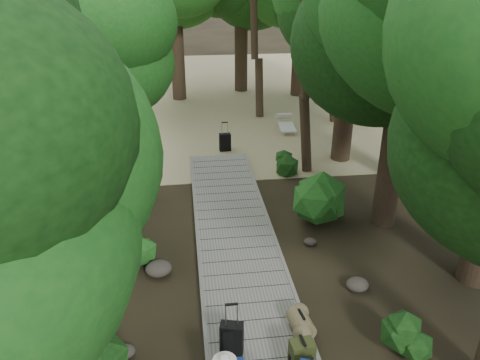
{
  "coord_description": "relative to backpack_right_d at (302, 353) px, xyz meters",
  "views": [
    {
      "loc": [
        -1.15,
        -8.44,
        6.43
      ],
      "look_at": [
        0.29,
        2.99,
        1.0
      ],
      "focal_mm": 35.0,
      "sensor_mm": 36.0,
      "label": 1
    }
  ],
  "objects": [
    {
      "name": "ground",
      "position": [
        -0.62,
        2.74,
        -0.42
      ],
      "size": [
        120.0,
        120.0,
        0.0
      ],
      "primitive_type": "plane",
      "color": "#322A19",
      "rests_on": "ground"
    },
    {
      "name": "sand_beach",
      "position": [
        -0.62,
        18.74,
        -0.41
      ],
      "size": [
        40.0,
        22.0,
        0.02
      ],
      "primitive_type": "cube",
      "color": "tan",
      "rests_on": "ground"
    },
    {
      "name": "boardwalk",
      "position": [
        -0.62,
        3.74,
        -0.36
      ],
      "size": [
        2.0,
        12.0,
        0.12
      ],
      "primitive_type": "cube",
      "color": "gray",
      "rests_on": "ground"
    },
    {
      "name": "backpack_right_d",
      "position": [
        0.0,
        0.0,
        0.0
      ],
      "size": [
        0.42,
        0.32,
        0.61
      ],
      "primitive_type": null,
      "rotation": [
        0.0,
        0.0,
        0.09
      ],
      "color": "#38411D",
      "rests_on": "boardwalk"
    },
    {
      "name": "duffel_right_khaki",
      "position": [
        0.2,
        0.83,
        -0.11
      ],
      "size": [
        0.46,
        0.63,
        0.39
      ],
      "primitive_type": null,
      "rotation": [
        0.0,
        0.0,
        0.14
      ],
      "color": "olive",
      "rests_on": "boardwalk"
    },
    {
      "name": "suitcase_on_boardwalk",
      "position": [
        -1.14,
        0.49,
        0.01
      ],
      "size": [
        0.44,
        0.31,
        0.62
      ],
      "primitive_type": null,
      "rotation": [
        0.0,
        0.0,
        -0.24
      ],
      "color": "black",
      "rests_on": "boardwalk"
    },
    {
      "name": "lone_suitcase_on_sand",
      "position": [
        -0.29,
        10.44,
        -0.08
      ],
      "size": [
        0.43,
        0.26,
        0.65
      ],
      "primitive_type": null,
      "rotation": [
        0.0,
        0.0,
        0.07
      ],
      "color": "black",
      "rests_on": "sand_beach"
    },
    {
      "name": "hat_white",
      "position": [
        -1.35,
        -0.54,
        0.63
      ],
      "size": [
        0.38,
        0.38,
        0.13
      ],
      "primitive_type": null,
      "color": "silver",
      "rests_on": "backpack_left_c"
    },
    {
      "name": "kayak",
      "position": [
        -3.72,
        12.89,
        -0.23
      ],
      "size": [
        0.95,
        3.52,
        0.35
      ],
      "primitive_type": "ellipsoid",
      "rotation": [
        0.0,
        0.0,
        0.05
      ],
      "color": "red",
      "rests_on": "sand_beach"
    },
    {
      "name": "sun_lounger",
      "position": [
        2.44,
        12.25,
        -0.09
      ],
      "size": [
        0.78,
        1.98,
        0.63
      ],
      "primitive_type": null,
      "rotation": [
        0.0,
        0.0,
        -0.08
      ],
      "color": "silver",
      "rests_on": "sand_beach"
    },
    {
      "name": "tree_right_c",
      "position": [
        3.42,
        4.68,
        3.97
      ],
      "size": [
        5.08,
        5.08,
        8.79
      ],
      "primitive_type": null,
      "color": "black",
      "rests_on": "ground"
    },
    {
      "name": "tree_right_d",
      "position": [
        5.23,
        6.62,
        5.06
      ],
      "size": [
        5.98,
        5.98,
        10.96
      ],
      "primitive_type": null,
      "color": "black",
      "rests_on": "ground"
    },
    {
      "name": "tree_right_e",
      "position": [
        3.7,
        9.15,
        4.36
      ],
      "size": [
        5.32,
        5.32,
        9.57
      ],
      "primitive_type": null,
      "color": "black",
      "rests_on": "ground"
    },
    {
      "name": "tree_right_f",
      "position": [
        6.0,
        12.9,
        4.46
      ],
      "size": [
        5.47,
        5.47,
        9.76
      ],
      "primitive_type": null,
      "color": "black",
      "rests_on": "ground"
    },
    {
      "name": "tree_left_c",
      "position": [
        -4.33,
        6.35,
        3.34
      ],
      "size": [
        4.33,
        4.33,
        7.54
      ],
      "primitive_type": null,
      "color": "black",
      "rests_on": "ground"
    },
    {
      "name": "tree_back_c",
      "position": [
        4.2,
        17.9,
        4.18
      ],
      "size": [
        5.12,
        5.12,
        9.21
      ],
      "primitive_type": null,
      "color": "black",
      "rests_on": "ground"
    },
    {
      "name": "tree_back_d",
      "position": [
        -5.64,
        17.49,
        3.8
      ],
      "size": [
        5.07,
        5.07,
        8.46
      ],
      "primitive_type": null,
      "color": "black",
      "rests_on": "ground"
    },
    {
      "name": "palm_right_a",
      "position": [
        2.39,
        8.55,
        3.36
      ],
      "size": [
        4.44,
        4.44,
        7.56
      ],
      "primitive_type": null,
      "color": "#113B10",
      "rests_on": "ground"
    },
    {
      "name": "palm_right_b",
      "position": [
        4.73,
        13.56,
        3.44
      ],
      "size": [
        4.0,
        4.0,
        7.73
      ],
      "primitive_type": null,
      "color": "#113B10",
      "rests_on": "ground"
    },
    {
      "name": "palm_right_c",
      "position": [
        1.93,
        14.65,
        3.4
      ],
      "size": [
        4.8,
        4.8,
        7.64
      ],
      "primitive_type": null,
      "color": "#113B10",
      "rests_on": "ground"
    },
    {
      "name": "palm_left_a",
      "position": [
        -4.95,
        9.0,
        2.71
      ],
      "size": [
        3.94,
        3.94,
        6.27
      ],
      "primitive_type": null,
      "color": "#113B10",
      "rests_on": "ground"
    },
    {
      "name": "rock_left_b",
      "position": [
        -3.02,
        0.75,
        -0.33
      ],
      "size": [
        0.35,
        0.32,
        0.19
      ],
      "primitive_type": null,
      "color": "#4C473F",
      "rests_on": "ground"
    },
    {
      "name": "rock_left_c",
      "position": [
        -2.5,
        3.1,
        -0.26
      ],
      "size": [
        0.6,
        0.54,
        0.33
      ],
      "primitive_type": null,
      "color": "#4C473F",
      "rests_on": "ground"
    },
    {
      "name": "rock_left_d",
      "position": [
        -3.2,
        5.47,
        -0.35
      ],
      "size": [
        0.29,
        0.26,
        0.16
      ],
      "primitive_type": null,
      "color": "#4C473F",
      "rests_on": "ground"
    },
    {
      "name": "rock_right_b",
      "position": [
        1.74,
        2.03,
        -0.29
      ],
      "size": [
        0.48,
        0.44,
        0.27
      ],
      "primitive_type": null,
      "color": "#4C473F",
      "rests_on": "ground"
    },
    {
      "name": "rock_right_c",
      "position": [
        1.19,
        3.87,
        -0.34
      ],
      "size": [
        0.31,
        0.28,
        0.17
      ],
      "primitive_type": null,
      "color": "#4C473F",
      "rests_on": "ground"
    },
    {
      "name": "rock_right_d",
      "position": [
        1.95,
        6.99,
        -0.28
      ],
      "size": [
        0.52,
        0.47,
        0.28
      ],
      "primitive_type": null,
      "color": "#4C473F",
      "rests_on": "ground"
    },
    {
      "name": "shrub_left_b",
      "position": [
        -2.94,
        3.45,
        -0.03
      ],
      "size": [
        0.88,
        0.88,
        0.79
      ],
      "primitive_type": null,
      "color": "#18521A",
      "rests_on": "ground"
    },
    {
      "name": "shrub_left_c",
      "position": [
        -3.5,
        7.06,
        0.07
      ],
      "size": [
        1.1,
        1.1,
        0.99
      ],
      "primitive_type": null,
      "color": "#18521A",
      "rests_on": "ground"
    },
    {
      "name": "shrub_right_a",
      "position": [
        1.87,
        0.08,
        -0.0
      ],
      "size": [
        0.94,
        0.94,
        0.84
      ],
      "primitive_type": null,
      "color": "#18521A",
      "rests_on": "ground"
    },
    {
      "name": "shrub_right_b",
      "position": [
        1.71,
        4.96,
        0.24
      ],
      "size": [
        1.48,
        1.48,
        1.33
      ],
      "primitive_type": null,
      "color": "#18521A",
      "rests_on": "ground"
    },
    {
      "name": "shrub_right_c",
      "position": [
        1.63,
        8.25,
        -0.05
      ],
      "size": [
        0.83,
        0.83,
        0.75
      ],
      "primitive_type": null,
      "color": "#18521A",
      "rests_on": "ground"
    }
  ]
}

